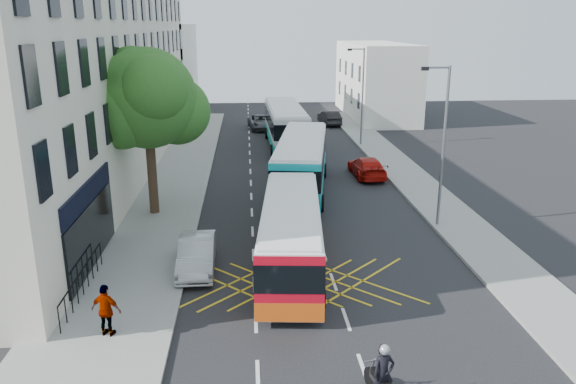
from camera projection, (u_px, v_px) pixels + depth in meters
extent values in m
plane|color=black|center=(363.00, 369.00, 17.01)|extent=(120.00, 120.00, 0.00)
cube|color=gray|center=(155.00, 213.00, 30.71)|extent=(5.00, 70.00, 0.15)
cube|color=gray|center=(440.00, 207.00, 31.83)|extent=(3.00, 70.00, 0.15)
cube|color=beige|center=(87.00, 79.00, 37.54)|extent=(8.00, 45.00, 13.00)
cube|color=black|center=(87.00, 193.00, 22.97)|extent=(0.12, 7.00, 0.90)
cube|color=black|center=(92.00, 234.00, 23.48)|extent=(0.12, 7.00, 2.60)
cube|color=silver|center=(157.00, 67.00, 67.10)|extent=(8.00, 20.00, 10.00)
cube|color=silver|center=(375.00, 80.00, 62.46)|extent=(6.00, 18.00, 8.00)
cylinder|color=#382619|center=(152.00, 173.00, 30.05)|extent=(0.50, 0.50, 4.40)
sphere|color=#164F1C|center=(147.00, 98.00, 28.90)|extent=(5.20, 5.20, 5.20)
sphere|color=#164F1C|center=(177.00, 111.00, 29.99)|extent=(3.60, 3.60, 3.60)
sphere|color=#164F1C|center=(122.00, 112.00, 28.42)|extent=(3.80, 3.80, 3.80)
sphere|color=#164F1C|center=(154.00, 89.00, 27.53)|extent=(3.40, 3.40, 3.40)
sphere|color=#164F1C|center=(133.00, 77.00, 29.61)|extent=(3.20, 3.20, 3.20)
cylinder|color=slate|center=(443.00, 148.00, 27.71)|extent=(0.14, 0.14, 8.00)
cylinder|color=slate|center=(438.00, 67.00, 26.54)|extent=(1.20, 0.10, 0.10)
cube|color=black|center=(425.00, 69.00, 26.52)|extent=(0.35, 0.15, 0.18)
cylinder|color=slate|center=(362.00, 97.00, 46.81)|extent=(0.14, 0.14, 8.00)
cylinder|color=slate|center=(357.00, 49.00, 45.64)|extent=(1.20, 0.10, 0.10)
cube|color=black|center=(350.00, 50.00, 45.61)|extent=(0.35, 0.15, 0.18)
cube|color=silver|center=(291.00, 234.00, 23.58)|extent=(3.24, 10.44, 2.47)
cube|color=silver|center=(291.00, 205.00, 23.21)|extent=(3.04, 10.22, 0.11)
cube|color=black|center=(291.00, 226.00, 23.48)|extent=(3.31, 10.50, 1.03)
cube|color=#D65012|center=(291.00, 253.00, 23.83)|extent=(3.30, 10.49, 0.70)
cube|color=red|center=(289.00, 288.00, 18.69)|extent=(2.37, 0.31, 2.33)
cube|color=#FF0C0C|center=(262.00, 306.00, 18.88)|extent=(0.25, 0.08, 0.25)
cube|color=#FF0C0C|center=(317.00, 306.00, 18.85)|extent=(0.25, 0.08, 0.25)
cylinder|color=black|center=(267.00, 235.00, 26.61)|extent=(0.34, 0.86, 0.84)
cylinder|color=black|center=(316.00, 235.00, 26.58)|extent=(0.34, 0.86, 0.84)
cylinder|color=black|center=(258.00, 296.00, 20.62)|extent=(0.34, 0.86, 0.84)
cylinder|color=black|center=(322.00, 297.00, 20.59)|extent=(0.34, 0.86, 0.84)
cube|color=silver|center=(302.00, 163.00, 34.66)|extent=(4.51, 12.11, 2.85)
cube|color=silver|center=(302.00, 139.00, 34.23)|extent=(4.26, 11.84, 0.13)
cube|color=black|center=(302.00, 156.00, 34.54)|extent=(4.58, 12.18, 1.18)
cube|color=#0C8E97|center=(301.00, 178.00, 34.94)|extent=(4.57, 12.16, 0.81)
cube|color=#0EA7AF|center=(295.00, 189.00, 29.03)|extent=(2.71, 0.53, 2.69)
cube|color=#FF0C0C|center=(274.00, 202.00, 29.33)|extent=(0.26, 0.10, 0.25)
cube|color=#FF0C0C|center=(316.00, 203.00, 29.15)|extent=(0.26, 0.10, 0.25)
cylinder|color=black|center=(285.00, 170.00, 38.22)|extent=(0.45, 1.00, 0.97)
cylinder|color=black|center=(324.00, 171.00, 38.01)|extent=(0.45, 1.00, 0.97)
cylinder|color=black|center=(273.00, 202.00, 31.35)|extent=(0.45, 1.00, 0.97)
cylinder|color=black|center=(321.00, 203.00, 31.13)|extent=(0.45, 1.00, 0.97)
cube|color=silver|center=(285.00, 124.00, 47.48)|extent=(3.02, 12.19, 2.92)
cube|color=silver|center=(285.00, 106.00, 47.05)|extent=(2.79, 11.95, 0.13)
cube|color=black|center=(285.00, 120.00, 47.36)|extent=(3.08, 12.26, 1.21)
cube|color=#0DABA0|center=(285.00, 136.00, 47.78)|extent=(3.07, 12.25, 0.83)
cube|color=white|center=(293.00, 138.00, 41.72)|extent=(2.80, 0.16, 2.76)
cube|color=#FF0C0C|center=(278.00, 148.00, 41.83)|extent=(0.25, 0.07, 0.25)
cube|color=#FF0C0C|center=(308.00, 148.00, 42.03)|extent=(0.25, 0.07, 0.25)
cylinder|color=black|center=(267.00, 133.00, 50.90)|extent=(0.33, 1.00, 0.99)
cylinder|color=black|center=(297.00, 133.00, 51.15)|extent=(0.33, 1.00, 0.99)
cylinder|color=black|center=(273.00, 151.00, 43.86)|extent=(0.33, 1.00, 0.99)
cylinder|color=black|center=(308.00, 150.00, 44.11)|extent=(0.33, 1.00, 0.99)
cylinder|color=black|center=(370.00, 378.00, 16.05)|extent=(0.25, 0.64, 0.63)
cube|color=black|center=(382.00, 384.00, 15.29)|extent=(0.47, 1.20, 0.22)
cube|color=black|center=(378.00, 374.00, 15.47)|extent=(0.36, 0.49, 0.20)
cylinder|color=slate|center=(371.00, 368.00, 15.90)|extent=(0.15, 0.43, 0.83)
cylinder|color=slate|center=(374.00, 360.00, 15.67)|extent=(0.58, 0.17, 0.04)
imported|color=black|center=(384.00, 373.00, 15.14)|extent=(0.69, 0.53, 1.69)
sphere|color=#99999E|center=(385.00, 350.00, 14.93)|extent=(0.29, 0.29, 0.29)
imported|color=#A5A8AD|center=(197.00, 254.00, 23.69)|extent=(1.58, 4.31, 1.41)
imported|color=#AC0E07|center=(367.00, 167.00, 38.14)|extent=(2.06, 4.78, 1.37)
imported|color=#3F4147|center=(261.00, 122.00, 55.45)|extent=(2.80, 5.17, 1.38)
imported|color=black|center=(329.00, 118.00, 57.76)|extent=(2.07, 4.60, 1.46)
imported|color=gray|center=(106.00, 310.00, 18.33)|extent=(1.14, 0.75, 1.81)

